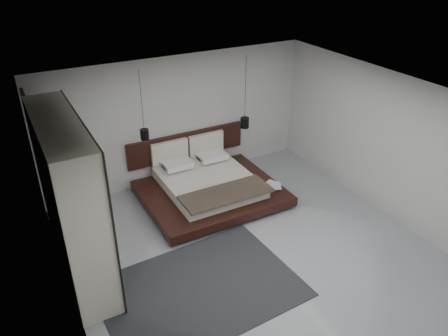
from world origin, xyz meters
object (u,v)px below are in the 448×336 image
wardrobe (71,200)px  pendant_right (245,122)px  pendant_left (145,134)px  rug (200,289)px  lattice_screen (39,165)px  bed (208,185)px

wardrobe → pendant_right: bearing=19.8°
pendant_right → wardrobe: bearing=-160.2°
pendant_right → wardrobe: size_ratio=0.59×
pendant_left → pendant_right: (2.27, 0.00, -0.20)m
pendant_right → rug: bearing=-131.2°
lattice_screen → pendant_right: 4.24m
pendant_right → wardrobe: (-3.99, -1.44, 0.01)m
rug → lattice_screen: bearing=120.7°
lattice_screen → bed: bearing=-9.9°
pendant_right → rug: 4.00m
bed → wardrobe: bearing=-160.6°
pendant_left → wardrobe: 2.24m
pendant_left → pendant_right: size_ratio=0.87×
lattice_screen → bed: size_ratio=0.94×
wardrobe → bed: bearing=19.4°
wardrobe → pendant_left: bearing=40.0°
bed → pendant_left: pendant_left is taller
pendant_left → rug: bearing=-94.3°
pendant_right → pendant_left: bearing=180.0°
lattice_screen → pendant_right: pendant_right is taller
lattice_screen → pendant_right: bearing=-1.4°
pendant_right → bed: bearing=-159.1°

